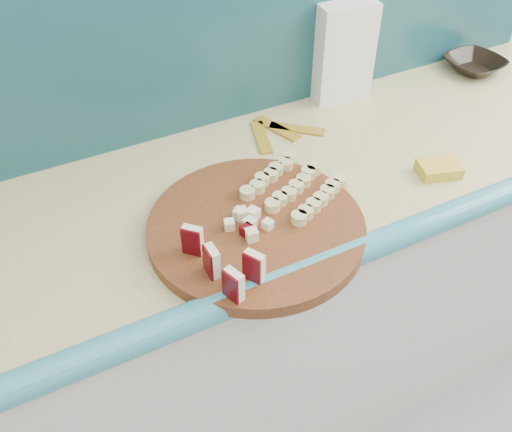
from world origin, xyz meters
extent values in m
cube|color=silver|center=(0.10, 1.50, 0.44)|extent=(2.20, 0.60, 0.88)
cube|color=tan|center=(0.10, 1.50, 0.90)|extent=(2.20, 0.60, 0.03)
cube|color=teal|center=(0.10, 1.20, 0.90)|extent=(2.20, 0.06, 0.03)
cube|color=teal|center=(0.10, 1.79, 1.16)|extent=(2.20, 0.02, 0.50)
cylinder|color=#461F0F|center=(0.03, 1.34, 0.92)|extent=(0.61, 0.61, 0.03)
cube|color=beige|center=(-0.10, 1.19, 0.97)|extent=(0.03, 0.04, 0.06)
cube|color=#47050B|center=(-0.11, 1.18, 0.97)|extent=(0.02, 0.04, 0.06)
cube|color=beige|center=(-0.11, 1.26, 0.97)|extent=(0.03, 0.04, 0.06)
cube|color=#47050B|center=(-0.12, 1.25, 0.97)|extent=(0.02, 0.04, 0.06)
cube|color=beige|center=(-0.12, 1.33, 0.97)|extent=(0.03, 0.04, 0.06)
cube|color=#47050B|center=(-0.13, 1.32, 0.97)|extent=(0.02, 0.04, 0.06)
cube|color=beige|center=(-0.04, 1.21, 0.97)|extent=(0.03, 0.04, 0.06)
cube|color=#47050B|center=(-0.05, 1.21, 0.97)|extent=(0.02, 0.04, 0.06)
cube|color=#FEEECB|center=(0.01, 1.34, 0.95)|extent=(0.02, 0.02, 0.02)
cube|color=#FEEECB|center=(0.01, 1.35, 0.95)|extent=(0.02, 0.02, 0.02)
cube|color=#47050B|center=(-0.01, 1.36, 0.95)|extent=(0.02, 0.02, 0.02)
cube|color=#FEEECB|center=(-0.01, 1.34, 0.95)|extent=(0.02, 0.02, 0.02)
cube|color=#FEEECB|center=(-0.02, 1.32, 0.95)|extent=(0.02, 0.02, 0.02)
cube|color=#FEEECB|center=(-0.01, 1.31, 0.95)|extent=(0.02, 0.02, 0.02)
cube|color=#FEEECB|center=(0.01, 1.32, 0.95)|extent=(0.02, 0.02, 0.02)
cube|color=#FEEECB|center=(0.02, 1.33, 0.95)|extent=(0.02, 0.02, 0.02)
cylinder|color=#D1C57F|center=(0.11, 1.31, 0.95)|extent=(0.03, 0.03, 0.02)
cylinder|color=#D1C57F|center=(0.13, 1.32, 0.95)|extent=(0.03, 0.03, 0.02)
cylinder|color=#D1C57F|center=(0.16, 1.33, 0.95)|extent=(0.03, 0.03, 0.02)
cylinder|color=#D1C57F|center=(0.18, 1.34, 0.95)|extent=(0.03, 0.03, 0.02)
cylinder|color=#D1C57F|center=(0.21, 1.35, 0.95)|extent=(0.03, 0.03, 0.02)
cylinder|color=#D1C57F|center=(0.23, 1.36, 0.95)|extent=(0.03, 0.03, 0.02)
cylinder|color=#D1C57F|center=(0.26, 1.37, 0.95)|extent=(0.03, 0.03, 0.02)
cylinder|color=#D1C57F|center=(0.08, 1.37, 0.95)|extent=(0.03, 0.03, 0.02)
cylinder|color=#D1C57F|center=(0.10, 1.38, 0.95)|extent=(0.03, 0.03, 0.02)
cylinder|color=#D1C57F|center=(0.13, 1.39, 0.95)|extent=(0.03, 0.03, 0.02)
cylinder|color=#D1C57F|center=(0.15, 1.40, 0.95)|extent=(0.03, 0.03, 0.02)
cylinder|color=#D1C57F|center=(0.18, 1.41, 0.95)|extent=(0.03, 0.03, 0.02)
cylinder|color=#D1C57F|center=(0.21, 1.42, 0.95)|extent=(0.03, 0.03, 0.02)
cylinder|color=#D1C57F|center=(0.23, 1.44, 0.95)|extent=(0.03, 0.03, 0.02)
cylinder|color=#D1C57F|center=(0.05, 1.43, 0.95)|extent=(0.03, 0.03, 0.02)
cylinder|color=#D1C57F|center=(0.08, 1.44, 0.95)|extent=(0.03, 0.03, 0.02)
cylinder|color=#D1C57F|center=(0.10, 1.45, 0.95)|extent=(0.03, 0.03, 0.02)
cylinder|color=#D1C57F|center=(0.13, 1.46, 0.95)|extent=(0.03, 0.03, 0.02)
cylinder|color=#D1C57F|center=(0.15, 1.48, 0.95)|extent=(0.03, 0.03, 0.02)
cylinder|color=#D1C57F|center=(0.18, 1.49, 0.95)|extent=(0.03, 0.03, 0.02)
cylinder|color=#D1C57F|center=(0.20, 1.50, 0.95)|extent=(0.03, 0.03, 0.02)
imported|color=black|center=(0.95, 1.68, 0.93)|extent=(0.18, 0.18, 0.04)
cube|color=white|center=(0.50, 1.76, 1.04)|extent=(0.17, 0.13, 0.27)
cube|color=gold|center=(0.51, 1.33, 0.92)|extent=(0.11, 0.09, 0.03)
cube|color=gold|center=(0.20, 1.66, 0.91)|extent=(0.07, 0.15, 0.01)
cube|color=gold|center=(0.26, 1.67, 0.91)|extent=(0.08, 0.15, 0.01)
cube|color=gold|center=(0.31, 1.65, 0.91)|extent=(0.13, 0.12, 0.01)
camera|label=1|loc=(-0.37, 0.57, 1.74)|focal=40.00mm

